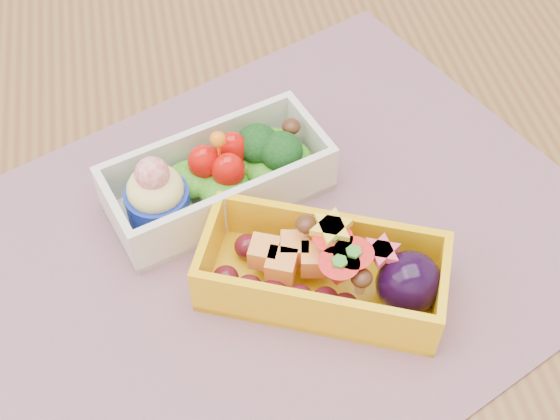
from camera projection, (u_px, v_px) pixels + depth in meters
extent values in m
cube|color=brown|center=(312.00, 229.00, 0.63)|extent=(1.20, 0.80, 0.04)
cube|color=#8B606F|center=(272.00, 246.00, 0.59)|extent=(0.61, 0.55, 0.00)
cube|color=silver|center=(218.00, 178.00, 0.60)|extent=(0.20, 0.13, 0.05)
ellipsoid|color=#62B825|center=(218.00, 184.00, 0.61)|extent=(0.18, 0.11, 0.02)
cylinder|color=#152CA4|center=(159.00, 205.00, 0.59)|extent=(0.05, 0.05, 0.03)
sphere|color=red|center=(152.00, 174.00, 0.56)|extent=(0.03, 0.03, 0.03)
ellipsoid|color=#C30C07|center=(205.00, 163.00, 0.59)|extent=(0.03, 0.02, 0.03)
ellipsoid|color=#C30C07|center=(228.00, 171.00, 0.59)|extent=(0.03, 0.02, 0.03)
ellipsoid|color=#C30C07|center=(232.00, 150.00, 0.60)|extent=(0.03, 0.02, 0.03)
sphere|color=orange|center=(218.00, 139.00, 0.57)|extent=(0.01, 0.01, 0.01)
ellipsoid|color=black|center=(257.00, 144.00, 0.61)|extent=(0.04, 0.04, 0.03)
ellipsoid|color=black|center=(281.00, 151.00, 0.60)|extent=(0.04, 0.04, 0.03)
ellipsoid|color=#3F2111|center=(291.00, 126.00, 0.61)|extent=(0.02, 0.02, 0.01)
cube|color=#F6B70C|center=(322.00, 272.00, 0.55)|extent=(0.19, 0.14, 0.05)
ellipsoid|color=#500F1B|center=(272.00, 274.00, 0.55)|extent=(0.11, 0.08, 0.02)
cube|color=orange|center=(288.00, 256.00, 0.55)|extent=(0.06, 0.05, 0.02)
cone|color=red|center=(331.00, 249.00, 0.54)|extent=(0.04, 0.04, 0.03)
cone|color=red|center=(352.00, 264.00, 0.53)|extent=(0.04, 0.04, 0.03)
cone|color=red|center=(338.00, 274.00, 0.53)|extent=(0.04, 0.04, 0.03)
cylinder|color=yellow|center=(331.00, 227.00, 0.53)|extent=(0.03, 0.03, 0.01)
cylinder|color=#E53F5B|center=(381.00, 251.00, 0.52)|extent=(0.03, 0.03, 0.01)
ellipsoid|color=#3F2111|center=(305.00, 238.00, 0.55)|extent=(0.02, 0.02, 0.01)
ellipsoid|color=#3F2111|center=(361.00, 284.00, 0.53)|extent=(0.02, 0.02, 0.01)
ellipsoid|color=black|center=(409.00, 283.00, 0.53)|extent=(0.05, 0.05, 0.05)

